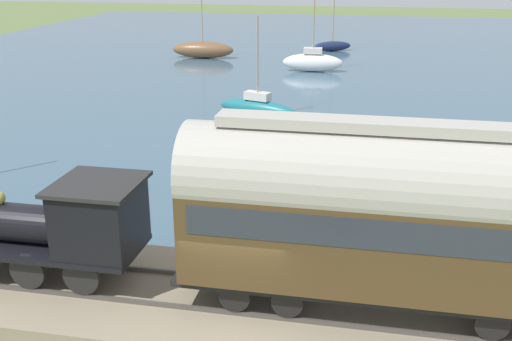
{
  "coord_description": "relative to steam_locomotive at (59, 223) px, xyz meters",
  "views": [
    {
      "loc": [
        -12.38,
        -2.92,
        8.65
      ],
      "look_at": [
        4.91,
        0.5,
        2.31
      ],
      "focal_mm": 42.0,
      "sensor_mm": 36.0,
      "label": 1
    }
  ],
  "objects": [
    {
      "name": "sailboat_navy",
      "position": [
        45.41,
        -3.71,
        -1.62
      ],
      "size": [
        2.65,
        3.82,
        5.7
      ],
      "rotation": [
        0.0,
        0.0,
        0.48
      ],
      "color": "#192347",
      "rests_on": "harbor_water"
    },
    {
      "name": "sailboat_white",
      "position": [
        34.31,
        -2.99,
        -1.34
      ],
      "size": [
        1.51,
        4.77,
        7.91
      ],
      "rotation": [
        0.0,
        0.0,
        0.03
      ],
      "color": "white",
      "rests_on": "harbor_water"
    },
    {
      "name": "rowboat_near_shore",
      "position": [
        12.13,
        -1.72,
        -1.85
      ],
      "size": [
        1.24,
        2.47,
        0.54
      ],
      "rotation": [
        0.0,
        0.0,
        -0.08
      ],
      "color": "#B7B2A3",
      "rests_on": "harbor_water"
    },
    {
      "name": "sailboat_teal",
      "position": [
        19.41,
        -1.47,
        -1.53
      ],
      "size": [
        2.56,
        4.95,
        5.61
      ],
      "rotation": [
        0.0,
        0.0,
        -0.33
      ],
      "color": "#1E707A",
      "rests_on": "harbor_water"
    },
    {
      "name": "ground_plane",
      "position": [
        -0.5,
        -4.86,
        -2.12
      ],
      "size": [
        200.0,
        200.0,
        0.0
      ],
      "primitive_type": "plane",
      "color": "#607542"
    },
    {
      "name": "harbor_water",
      "position": [
        42.66,
        -4.86,
        -2.12
      ],
      "size": [
        80.0,
        80.0,
        0.01
      ],
      "color": "#426075",
      "rests_on": "ground"
    },
    {
      "name": "steam_locomotive",
      "position": [
        0.0,
        0.0,
        0.0
      ],
      "size": [
        2.17,
        5.98,
        2.98
      ],
      "color": "black",
      "rests_on": "rail_embankment"
    },
    {
      "name": "passenger_coach",
      "position": [
        0.0,
        -8.42,
        1.05
      ],
      "size": [
        2.33,
        10.18,
        4.7
      ],
      "color": "black",
      "rests_on": "rail_embankment"
    },
    {
      "name": "rowboat_mid_harbor",
      "position": [
        6.13,
        -11.96,
        -1.92
      ],
      "size": [
        0.82,
        2.42,
        0.4
      ],
      "rotation": [
        0.0,
        0.0,
        -0.0
      ],
      "color": "beige",
      "rests_on": "harbor_water"
    },
    {
      "name": "sailboat_brown",
      "position": [
        39.02,
        7.33,
        -1.37
      ],
      "size": [
        1.9,
        5.59,
        6.93
      ],
      "rotation": [
        0.0,
        0.0,
        0.03
      ],
      "color": "brown",
      "rests_on": "harbor_water"
    },
    {
      "name": "rail_embankment",
      "position": [
        -0.0,
        -4.86,
        -1.89
      ],
      "size": [
        4.71,
        56.0,
        0.58
      ],
      "color": "gray",
      "rests_on": "ground"
    }
  ]
}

